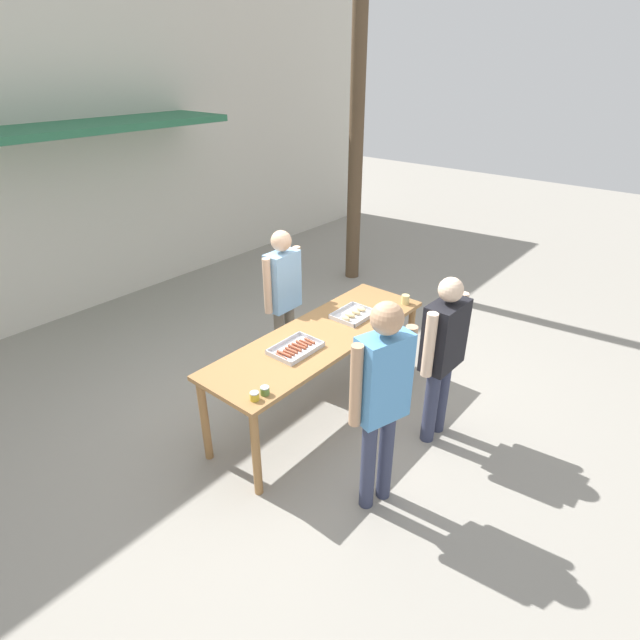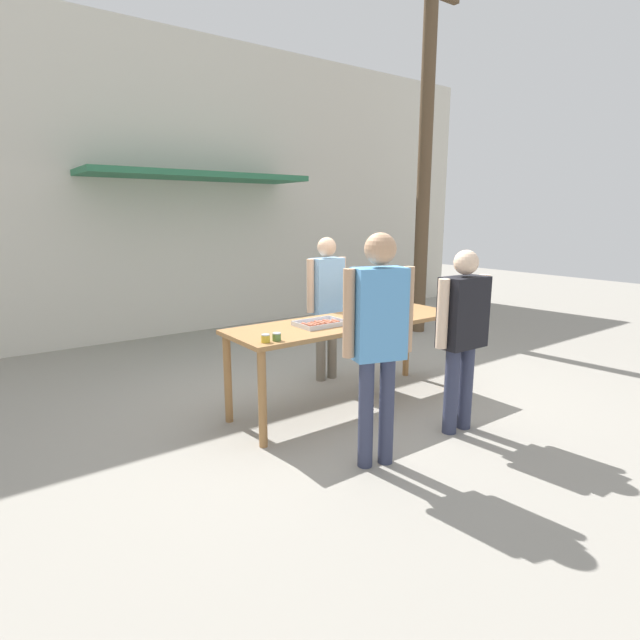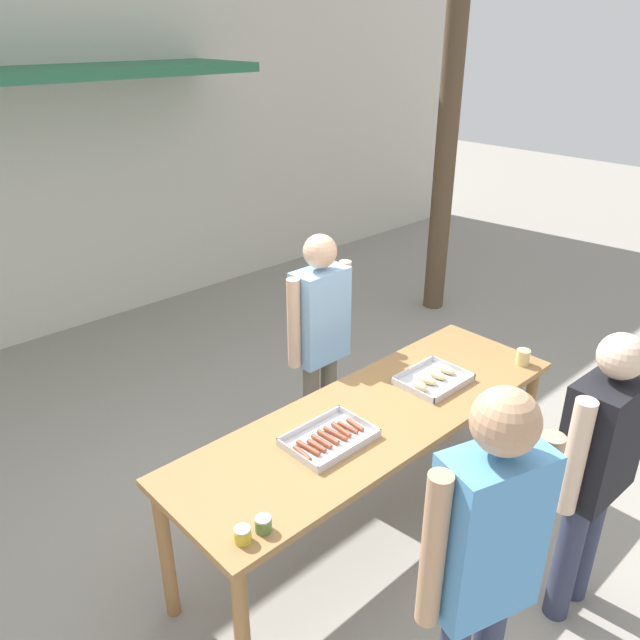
% 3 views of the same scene
% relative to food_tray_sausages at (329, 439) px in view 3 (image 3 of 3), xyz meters
% --- Properties ---
extents(ground_plane, '(24.00, 24.00, 0.00)m').
position_rel_food_tray_sausages_xyz_m(ground_plane, '(0.35, 0.02, -0.87)').
color(ground_plane, gray).
extents(building_facade_back, '(12.00, 1.11, 4.50)m').
position_rel_food_tray_sausages_xyz_m(building_facade_back, '(0.35, 3.99, 1.38)').
color(building_facade_back, beige).
rests_on(building_facade_back, ground).
extents(serving_table, '(2.41, 0.75, 0.86)m').
position_rel_food_tray_sausages_xyz_m(serving_table, '(0.35, 0.02, -0.11)').
color(serving_table, olive).
rests_on(serving_table, ground).
extents(food_tray_sausages, '(0.44, 0.30, 0.04)m').
position_rel_food_tray_sausages_xyz_m(food_tray_sausages, '(0.00, 0.00, 0.00)').
color(food_tray_sausages, silver).
rests_on(food_tray_sausages, serving_table).
extents(food_tray_buns, '(0.39, 0.31, 0.06)m').
position_rel_food_tray_sausages_xyz_m(food_tray_buns, '(0.84, -0.00, 0.01)').
color(food_tray_buns, silver).
rests_on(food_tray_buns, serving_table).
extents(condiment_jar_mustard, '(0.07, 0.07, 0.07)m').
position_rel_food_tray_sausages_xyz_m(condiment_jar_mustard, '(-0.71, -0.25, 0.02)').
color(condiment_jar_mustard, gold).
rests_on(condiment_jar_mustard, serving_table).
extents(condiment_jar_ketchup, '(0.07, 0.07, 0.07)m').
position_rel_food_tray_sausages_xyz_m(condiment_jar_ketchup, '(-0.62, -0.26, 0.02)').
color(condiment_jar_ketchup, '#567A38').
rests_on(condiment_jar_ketchup, serving_table).
extents(beer_cup, '(0.08, 0.08, 0.10)m').
position_rel_food_tray_sausages_xyz_m(beer_cup, '(1.41, -0.24, 0.03)').
color(beer_cup, '#DBC67A').
rests_on(beer_cup, serving_table).
extents(person_server_behind_table, '(0.52, 0.21, 1.61)m').
position_rel_food_tray_sausages_xyz_m(person_server_behind_table, '(0.66, 0.77, 0.10)').
color(person_server_behind_table, '#756B5B').
rests_on(person_server_behind_table, ground).
extents(person_customer_holding_hotdog, '(0.52, 0.31, 1.74)m').
position_rel_food_tray_sausages_xyz_m(person_customer_holding_hotdog, '(-0.24, -1.05, 0.18)').
color(person_customer_holding_hotdog, '#333851').
rests_on(person_customer_holding_hotdog, ground).
extents(person_customer_with_cup, '(0.60, 0.24, 1.57)m').
position_rel_food_tray_sausages_xyz_m(person_customer_with_cup, '(0.75, -1.02, 0.06)').
color(person_customer_with_cup, '#333851').
rests_on(person_customer_with_cup, ground).
extents(utility_pole, '(1.10, 0.21, 5.64)m').
position_rel_food_tray_sausages_xyz_m(utility_pole, '(3.32, 1.83, 2.04)').
color(utility_pole, brown).
rests_on(utility_pole, ground).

